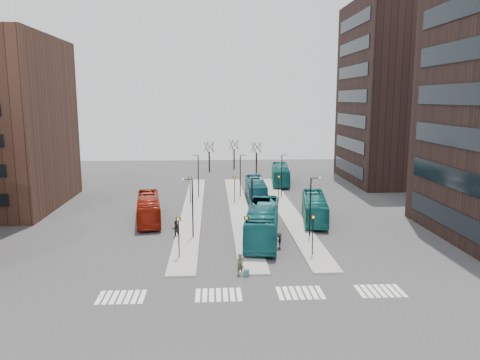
{
  "coord_description": "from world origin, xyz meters",
  "views": [
    {
      "loc": [
        -1.32,
        -28.12,
        14.09
      ],
      "look_at": [
        1.74,
        23.91,
        5.0
      ],
      "focal_mm": 35.0,
      "sensor_mm": 36.0,
      "label": 1
    }
  ],
  "objects": [
    {
      "name": "red_bus",
      "position": [
        -8.84,
        25.26,
        1.5
      ],
      "size": [
        4.0,
        10.99,
        2.99
      ],
      "primitive_type": "imported",
      "rotation": [
        0.0,
        0.0,
        0.14
      ],
      "color": "maroon",
      "rests_on": "ground"
    },
    {
      "name": "island_mid",
      "position": [
        2.0,
        30.0,
        0.07
      ],
      "size": [
        2.5,
        45.0,
        0.15
      ],
      "primitive_type": "cube",
      "color": "gray",
      "rests_on": "ground"
    },
    {
      "name": "suitcase",
      "position": [
        1.28,
        7.48,
        0.29
      ],
      "size": [
        0.46,
        0.37,
        0.57
      ],
      "primitive_type": "cube",
      "rotation": [
        0.0,
        0.0,
        0.01
      ],
      "color": "navy",
      "rests_on": "ground"
    },
    {
      "name": "bare_trees",
      "position": [
        2.67,
        62.67,
        2.72
      ],
      "size": [
        10.97,
        8.14,
        5.9
      ],
      "color": "black",
      "rests_on": "ground"
    },
    {
      "name": "tower_far",
      "position": [
        31.98,
        50.0,
        15.0
      ],
      "size": [
        20.12,
        20.0,
        30.0
      ],
      "color": "black",
      "rests_on": "ground"
    },
    {
      "name": "commuter_a",
      "position": [
        -5.22,
        18.65,
        0.88
      ],
      "size": [
        1.04,
        0.94,
        1.75
      ],
      "primitive_type": "imported",
      "rotation": [
        0.0,
        0.0,
        3.54
      ],
      "color": "black",
      "rests_on": "ground"
    },
    {
      "name": "teal_bus_d",
      "position": [
        9.97,
        48.51,
        1.58
      ],
      "size": [
        3.81,
        11.54,
        3.16
      ],
      "primitive_type": "imported",
      "rotation": [
        0.0,
        0.0,
        -0.1
      ],
      "color": "#156966",
      "rests_on": "ground"
    },
    {
      "name": "island_right",
      "position": [
        8.0,
        30.0,
        0.07
      ],
      "size": [
        2.5,
        45.0,
        0.15
      ],
      "primitive_type": "cube",
      "color": "gray",
      "rests_on": "ground"
    },
    {
      "name": "teal_bus_c",
      "position": [
        10.5,
        24.48,
        1.49
      ],
      "size": [
        4.13,
        10.97,
        2.98
      ],
      "primitive_type": "imported",
      "rotation": [
        0.0,
        0.0,
        -0.16
      ],
      "color": "#156A67",
      "rests_on": "ground"
    },
    {
      "name": "traveller",
      "position": [
        0.82,
        7.83,
        0.89
      ],
      "size": [
        0.77,
        0.68,
        1.78
      ],
      "primitive_type": "imported",
      "rotation": [
        0.0,
        0.0,
        0.49
      ],
      "color": "#4B432D",
      "rests_on": "ground"
    },
    {
      "name": "sign_poles",
      "position": [
        1.6,
        23.0,
        2.41
      ],
      "size": [
        12.45,
        22.12,
        3.65
      ],
      "color": "black",
      "rests_on": "ground"
    },
    {
      "name": "commuter_b",
      "position": [
        1.89,
        15.44,
        0.86
      ],
      "size": [
        0.68,
        1.08,
        1.72
      ],
      "primitive_type": "imported",
      "rotation": [
        0.0,
        0.0,
        1.29
      ],
      "color": "black",
      "rests_on": "ground"
    },
    {
      "name": "ground",
      "position": [
        0.0,
        0.0,
        0.0
      ],
      "size": [
        160.0,
        160.0,
        0.0
      ],
      "primitive_type": "plane",
      "color": "#313133",
      "rests_on": "ground"
    },
    {
      "name": "teal_bus_a",
      "position": [
        3.63,
        17.27,
        1.78
      ],
      "size": [
        4.85,
        13.07,
        3.56
      ],
      "primitive_type": "imported",
      "rotation": [
        0.0,
        0.0,
        -0.15
      ],
      "color": "#135D63",
      "rests_on": "ground"
    },
    {
      "name": "teal_bus_b",
      "position": [
        4.73,
        36.64,
        1.46
      ],
      "size": [
        2.63,
        10.51,
        2.92
      ],
      "primitive_type": "imported",
      "rotation": [
        0.0,
        0.0,
        -0.02
      ],
      "color": "#155A6A",
      "rests_on": "ground"
    },
    {
      "name": "crosswalk_stripes",
      "position": [
        1.75,
        4.0,
        0.01
      ],
      "size": [
        22.35,
        2.4,
        0.01
      ],
      "color": "silver",
      "rests_on": "ground"
    },
    {
      "name": "island_left",
      "position": [
        -4.0,
        30.0,
        0.07
      ],
      "size": [
        2.5,
        45.0,
        0.15
      ],
      "primitive_type": "cube",
      "color": "gray",
      "rests_on": "ground"
    },
    {
      "name": "lamp_posts",
      "position": [
        2.64,
        28.0,
        3.58
      ],
      "size": [
        14.04,
        20.24,
        6.12
      ],
      "color": "black",
      "rests_on": "ground"
    },
    {
      "name": "commuter_c",
      "position": [
        4.92,
        14.38,
        0.76
      ],
      "size": [
        0.58,
        0.99,
        1.51
      ],
      "primitive_type": "imported",
      "rotation": [
        0.0,
        0.0,
        4.7
      ],
      "color": "black",
      "rests_on": "ground"
    }
  ]
}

